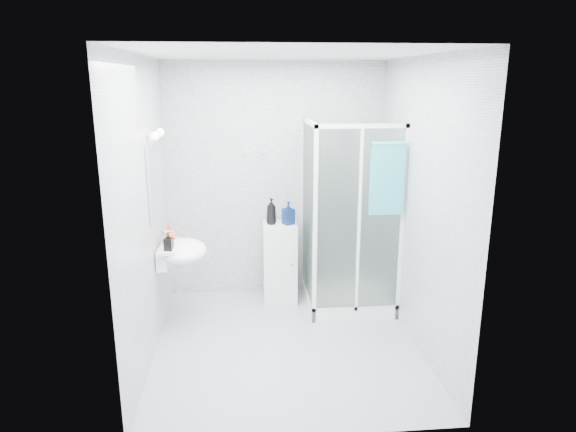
{
  "coord_description": "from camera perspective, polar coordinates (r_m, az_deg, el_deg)",
  "views": [
    {
      "loc": [
        -0.38,
        -4.32,
        2.4
      ],
      "look_at": [
        0.05,
        0.35,
        1.15
      ],
      "focal_mm": 32.0,
      "sensor_mm": 36.0,
      "label": 1
    }
  ],
  "objects": [
    {
      "name": "wall_hooks",
      "position": [
        5.63,
        -3.92,
        6.93
      ],
      "size": [
        0.23,
        0.06,
        0.03
      ],
      "color": "silver",
      "rests_on": "room"
    },
    {
      "name": "hand_towel",
      "position": [
        4.96,
        10.96,
        4.29
      ],
      "size": [
        0.33,
        0.05,
        0.7
      ],
      "color": "teal",
      "rests_on": "shower_enclosure"
    },
    {
      "name": "room",
      "position": [
        4.47,
        -0.23,
        0.69
      ],
      "size": [
        2.4,
        2.6,
        2.6
      ],
      "color": "silver",
      "rests_on": "ground"
    },
    {
      "name": "soap_dispenser_black",
      "position": [
        4.88,
        -13.14,
        -2.76
      ],
      "size": [
        0.09,
        0.09,
        0.17
      ],
      "primitive_type": "imported",
      "rotation": [
        0.0,
        0.0,
        -0.19
      ],
      "color": "black",
      "rests_on": "wall_basin"
    },
    {
      "name": "mirror",
      "position": [
        4.92,
        -14.63,
        3.9
      ],
      "size": [
        0.02,
        0.6,
        0.7
      ],
      "primitive_type": "cube",
      "color": "white",
      "rests_on": "room"
    },
    {
      "name": "shampoo_bottle_a",
      "position": [
        5.53,
        -1.87,
        0.54
      ],
      "size": [
        0.15,
        0.15,
        0.29
      ],
      "primitive_type": "imported",
      "rotation": [
        0.0,
        0.0,
        0.43
      ],
      "color": "black",
      "rests_on": "storage_cabinet"
    },
    {
      "name": "wall_basin",
      "position": [
        5.06,
        -11.89,
        -3.85
      ],
      "size": [
        0.46,
        0.56,
        0.35
      ],
      "color": "white",
      "rests_on": "ground"
    },
    {
      "name": "vanity_lights",
      "position": [
        4.85,
        -14.37,
        8.8
      ],
      "size": [
        0.1,
        0.4,
        0.08
      ],
      "color": "silver",
      "rests_on": "room"
    },
    {
      "name": "soap_dispenser_orange",
      "position": [
        5.14,
        -13.0,
        -1.88
      ],
      "size": [
        0.16,
        0.16,
        0.17
      ],
      "primitive_type": "imported",
      "rotation": [
        0.0,
        0.0,
        0.24
      ],
      "color": "#FF511E",
      "rests_on": "wall_basin"
    },
    {
      "name": "shampoo_bottle_b",
      "position": [
        5.53,
        0.04,
        0.35
      ],
      "size": [
        0.15,
        0.15,
        0.25
      ],
      "primitive_type": "imported",
      "rotation": [
        0.0,
        0.0,
        0.37
      ],
      "color": "#0C204B",
      "rests_on": "storage_cabinet"
    },
    {
      "name": "storage_cabinet",
      "position": [
        5.7,
        -0.89,
        -5.17
      ],
      "size": [
        0.37,
        0.4,
        0.88
      ],
      "rotation": [
        0.0,
        0.0,
        -0.03
      ],
      "color": "white",
      "rests_on": "ground"
    },
    {
      "name": "shower_enclosure",
      "position": [
        5.54,
        6.02,
        -5.77
      ],
      "size": [
        0.9,
        0.95,
        2.0
      ],
      "color": "white",
      "rests_on": "ground"
    }
  ]
}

